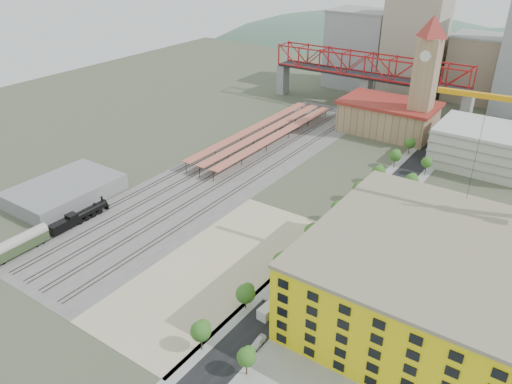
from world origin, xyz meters
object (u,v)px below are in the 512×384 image
Objects in this scene: site_trailer_a at (274,305)px; site_trailer_b at (304,275)px; site_trailer_d at (342,237)px; locomotive at (81,216)px; construction_building at (422,278)px; clock_tower at (426,68)px; site_trailer_c at (316,263)px; coach at (17,245)px; car_0 at (270,295)px.

site_trailer_b is (0.00, 13.41, 0.03)m from site_trailer_a.
site_trailer_b is at bearing -101.03° from site_trailer_d.
site_trailer_a is (66.00, -0.45, -0.61)m from locomotive.
clock_tower is at bearing 108.78° from construction_building.
site_trailer_b is 5.61m from site_trailer_c.
site_trailer_b is at bearing 26.49° from coach.
coach is 76.42m from site_trailer_c.
site_trailer_c is at bearing 30.25° from coach.
site_trailer_d reaches higher than site_trailer_a.
coach is 1.78× the size of site_trailer_d.
car_0 is at bearing 137.78° from site_trailer_a.
car_0 is (-3.00, -10.31, -0.61)m from site_trailer_b.
site_trailer_c is (-26.00, 2.11, -8.14)m from construction_building.
clock_tower reaches higher than site_trailer_a.
site_trailer_d is (66.00, 53.31, -1.53)m from coach.
locomotive is 68.57m from site_trailer_c.
clock_tower is at bearing 63.53° from locomotive.
construction_building is 27.45m from site_trailer_b.
site_trailer_b is (-26.00, -3.50, -8.08)m from construction_building.
site_trailer_d is (66.00, 33.39, -0.59)m from locomotive.
site_trailer_c is (0.00, 19.02, -0.02)m from site_trailer_a.
locomotive reaches higher than site_trailer_b.
coach reaches higher than site_trailer_d.
construction_building is 5.28× the size of site_trailer_d.
car_0 is (-3.00, -15.92, -0.55)m from site_trailer_c.
clock_tower reaches higher than construction_building.
car_0 is (-29.00, -13.82, -8.69)m from construction_building.
locomotive is at bearing -116.47° from clock_tower.
coach reaches higher than locomotive.
locomotive reaches higher than car_0.
coach is at bearing -158.42° from construction_building.
construction_building is 32.06m from site_trailer_a.
clock_tower is at bearing 97.62° from site_trailer_a.
coach is 73.76m from site_trailer_b.
clock_tower is 107.35m from site_trailer_b.
site_trailer_b is 20.43m from site_trailer_d.
construction_building is 11.99× the size of car_0.
site_trailer_a is at bearing 16.44° from coach.
site_trailer_b is at bearing 93.70° from site_trailer_a.
construction_building is 5.45× the size of site_trailer_c.
site_trailer_b reaches higher than site_trailer_d.
construction_building is 5.22× the size of site_trailer_b.
coach reaches higher than car_0.
locomotive is 73.97m from site_trailer_d.
site_trailer_d is (-26.00, 16.92, -8.10)m from construction_building.
locomotive is (-58.00, -116.46, -26.79)m from clock_tower.
site_trailer_d is (8.00, -83.07, -27.39)m from clock_tower.
coach is 84.86m from site_trailer_d.
site_trailer_b is (66.00, 32.89, -1.51)m from coach.
coach is 1.76× the size of site_trailer_b.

